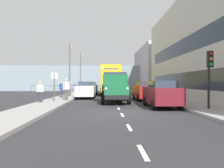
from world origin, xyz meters
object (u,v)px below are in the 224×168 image
at_px(pedestrian_in_dark_coat, 66,87).
at_px(car_maroon_kerbside_near, 161,94).
at_px(pedestrian_with_bag, 40,90).
at_px(lorry_cargo_yellow, 110,79).
at_px(lamp_post_promenade, 70,65).
at_px(pedestrian_near_railing, 62,88).
at_px(car_white_oppositeside_0, 86,90).
at_px(pedestrian_couple_b, 70,88).
at_px(lamp_post_far, 81,68).
at_px(car_red_kerbside_1, 144,91).
at_px(car_teal_oppositeside_1, 91,88).
at_px(traffic_light_near, 210,67).
at_px(street_sign, 54,82).
at_px(truck_vintage_green, 115,88).

bearing_deg(pedestrian_in_dark_coat, car_maroon_kerbside_near, 147.80).
bearing_deg(pedestrian_with_bag, lorry_cargo_yellow, -115.50).
bearing_deg(lamp_post_promenade, pedestrian_near_railing, 89.14).
distance_m(car_white_oppositeside_0, pedestrian_in_dark_coat, 4.21).
xyz_separation_m(pedestrian_couple_b, lamp_post_far, (0.09, -11.28, 2.89)).
distance_m(car_white_oppositeside_0, pedestrian_couple_b, 2.39).
bearing_deg(pedestrian_near_railing, car_red_kerbside_1, 166.18).
bearing_deg(pedestrian_couple_b, car_teal_oppositeside_1, -109.91).
distance_m(lorry_cargo_yellow, pedestrian_couple_b, 6.36).
bearing_deg(lamp_post_far, lamp_post_promenade, 88.58).
bearing_deg(traffic_light_near, car_maroon_kerbside_near, -39.91).
height_order(pedestrian_in_dark_coat, lamp_post_far, lamp_post_far).
bearing_deg(lamp_post_promenade, street_sign, 91.09).
height_order(car_red_kerbside_1, pedestrian_near_railing, pedestrian_near_railing).
bearing_deg(lamp_post_promenade, pedestrian_in_dark_coat, 97.26).
bearing_deg(car_white_oppositeside_0, pedestrian_near_railing, 19.09).
bearing_deg(pedestrian_near_railing, lorry_cargo_yellow, -127.69).
bearing_deg(pedestrian_with_bag, car_red_kerbside_1, -159.06).
bearing_deg(lorry_cargo_yellow, car_maroon_kerbside_near, 101.60).
height_order(pedestrian_with_bag, pedestrian_couple_b, pedestrian_with_bag).
bearing_deg(pedestrian_couple_b, truck_vintage_green, 126.75).
height_order(car_maroon_kerbside_near, pedestrian_in_dark_coat, pedestrian_in_dark_coat).
bearing_deg(lamp_post_promenade, lamp_post_far, -91.42).
xyz_separation_m(traffic_light_near, street_sign, (9.81, -5.31, -0.79)).
height_order(truck_vintage_green, lamp_post_far, lamp_post_far).
xyz_separation_m(truck_vintage_green, lamp_post_far, (4.76, -17.52, 2.78)).
xyz_separation_m(truck_vintage_green, lorry_cargo_yellow, (0.06, -10.52, 0.90)).
xyz_separation_m(car_white_oppositeside_0, pedestrian_near_railing, (2.34, 0.81, 0.18)).
xyz_separation_m(car_red_kerbside_1, lamp_post_promenade, (7.78, -6.23, 2.87)).
bearing_deg(lorry_cargo_yellow, truck_vintage_green, 90.34).
height_order(car_teal_oppositeside_1, lamp_post_far, lamp_post_far).
bearing_deg(truck_vintage_green, car_red_kerbside_1, -142.56).
relative_size(truck_vintage_green, car_red_kerbside_1, 1.28).
xyz_separation_m(car_maroon_kerbside_near, pedestrian_in_dark_coat, (6.82, -4.30, 0.33)).
xyz_separation_m(pedestrian_in_dark_coat, lamp_post_far, (0.73, -16.63, 2.74)).
xyz_separation_m(lorry_cargo_yellow, lamp_post_far, (4.69, -7.00, 1.88)).
bearing_deg(car_teal_oppositeside_1, street_sign, 79.63).
xyz_separation_m(lorry_cargo_yellow, car_red_kerbside_1, (-2.86, 8.38, -1.18)).
height_order(car_red_kerbside_1, pedestrian_with_bag, pedestrian_with_bag).
bearing_deg(lamp_post_far, pedestrian_with_bag, 87.43).
xyz_separation_m(car_teal_oppositeside_1, pedestrian_couple_b, (1.95, 5.39, 0.17)).
bearing_deg(pedestrian_in_dark_coat, car_white_oppositeside_0, -108.35).
bearing_deg(car_white_oppositeside_0, lorry_cargo_yellow, -115.14).
bearing_deg(pedestrian_couple_b, pedestrian_with_bag, 82.77).
relative_size(car_maroon_kerbside_near, lamp_post_far, 0.60).
relative_size(car_maroon_kerbside_near, pedestrian_with_bag, 2.43).
relative_size(car_white_oppositeside_0, pedestrian_near_railing, 2.92).
relative_size(lorry_cargo_yellow, car_white_oppositeside_0, 1.78).
bearing_deg(car_red_kerbside_1, traffic_light_near, 106.57).
height_order(car_teal_oppositeside_1, pedestrian_with_bag, pedestrian_with_bag).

